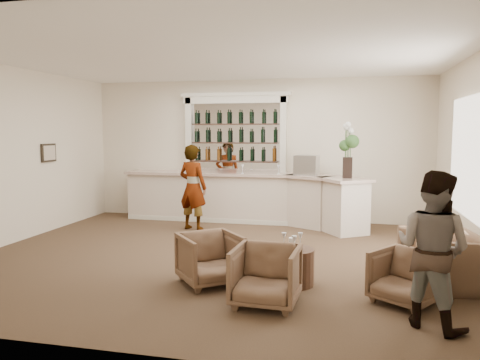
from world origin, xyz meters
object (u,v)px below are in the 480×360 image
at_px(guest, 433,249).
at_px(armchair_left, 210,259).
at_px(espresso_machine, 307,165).
at_px(flower_vase, 348,147).
at_px(armchair_far, 442,260).
at_px(armchair_center, 266,276).
at_px(armchair_right, 405,277).
at_px(bar_counter, 245,198).
at_px(cocktail_table, 292,266).
at_px(sommelier, 193,187).

relative_size(guest, armchair_left, 2.17).
height_order(espresso_machine, flower_vase, flower_vase).
distance_m(armchair_far, espresso_machine, 4.37).
bearing_deg(espresso_machine, armchair_left, -93.79).
bearing_deg(armchair_center, armchair_right, 17.47).
height_order(bar_counter, cocktail_table, bar_counter).
xyz_separation_m(cocktail_table, sommelier, (-2.48, 3.12, 0.66)).
bearing_deg(espresso_machine, armchair_far, -50.92).
bearing_deg(espresso_machine, armchair_center, -82.16).
xyz_separation_m(sommelier, flower_vase, (3.20, 0.44, 0.87)).
distance_m(sommelier, armchair_center, 4.59).
distance_m(armchair_left, espresso_machine, 4.52).
xyz_separation_m(armchair_right, espresso_machine, (-1.60, 4.48, 1.03)).
distance_m(guest, armchair_center, 1.91).
bearing_deg(espresso_machine, sommelier, -149.31).
xyz_separation_m(sommelier, armchair_far, (4.48, -2.72, -0.55)).
xyz_separation_m(cocktail_table, armchair_center, (-0.22, -0.84, 0.11)).
bearing_deg(flower_vase, espresso_machine, 150.23).
bearing_deg(armchair_center, sommelier, 122.64).
bearing_deg(armchair_far, armchair_center, -68.50).
distance_m(guest, armchair_far, 1.57).
bearing_deg(flower_vase, guest, -78.92).
xyz_separation_m(bar_counter, armchair_left, (0.46, -4.37, -0.22)).
height_order(armchair_far, flower_vase, flower_vase).
distance_m(armchair_right, armchair_far, 0.99).
relative_size(bar_counter, armchair_right, 7.96).
bearing_deg(bar_counter, guest, -58.44).
distance_m(guest, armchair_right, 0.84).
bearing_deg(bar_counter, armchair_right, -56.60).
bearing_deg(armchair_center, cocktail_table, 78.10).
bearing_deg(armchair_far, cocktail_table, -86.28).
bearing_deg(armchair_center, bar_counter, 108.02).
height_order(cocktail_table, espresso_machine, espresso_machine).
xyz_separation_m(sommelier, armchair_right, (3.91, -3.53, -0.58)).
height_order(bar_counter, armchair_left, bar_counter).
relative_size(sommelier, armchair_center, 2.28).
bearing_deg(armchair_right, espresso_machine, 144.71).
height_order(bar_counter, armchair_right, bar_counter).
bearing_deg(sommelier, flower_vase, -154.65).
xyz_separation_m(bar_counter, cocktail_table, (1.56, -4.13, -0.32)).
distance_m(espresso_machine, flower_vase, 1.10).
relative_size(cocktail_table, armchair_left, 0.78).
xyz_separation_m(bar_counter, espresso_machine, (1.40, -0.07, 0.78)).
bearing_deg(armchair_far, guest, -22.56).
xyz_separation_m(armchair_center, armchair_right, (1.65, 0.43, -0.04)).
bearing_deg(armchair_far, armchair_left, -85.98).
distance_m(armchair_center, espresso_machine, 5.00).
xyz_separation_m(armchair_far, flower_vase, (-1.29, 3.16, 1.42)).
height_order(sommelier, armchair_left, sommelier).
relative_size(bar_counter, armchair_far, 5.19).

